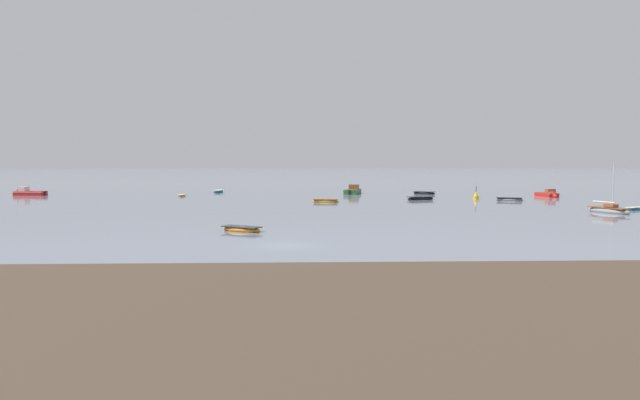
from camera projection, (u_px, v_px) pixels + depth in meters
name	position (u px, v px, depth m)	size (l,w,h in m)	color
ground_plane	(286.00, 246.00, 45.12)	(800.00, 800.00, 0.00)	gray
mudflat_shore	(217.00, 311.00, 25.30)	(242.29, 22.03, 0.26)	#4C3D2D
rowboat_moored_0	(182.00, 196.00, 105.23)	(1.30, 3.09, 0.47)	gold
rowboat_moored_1	(242.00, 229.00, 54.30)	(4.15, 3.23, 0.63)	orange
rowboat_moored_2	(218.00, 191.00, 117.94)	(2.08, 4.30, 0.65)	#197084
rowboat_moored_3	(325.00, 201.00, 90.89)	(4.22, 2.04, 0.64)	gold
motorboat_moored_0	(549.00, 195.00, 103.67)	(2.77, 5.64, 2.05)	red
rowboat_moored_4	(420.00, 198.00, 96.63)	(4.90, 2.94, 0.73)	black
rowboat_moored_5	(424.00, 193.00, 112.25)	(4.37, 3.73, 0.68)	black
rowboat_moored_6	(509.00, 199.00, 94.32)	(4.42, 2.88, 0.66)	gray
rowboat_moored_8	(636.00, 209.00, 77.19)	(3.40, 2.49, 0.51)	#197084
motorboat_moored_1	(354.00, 191.00, 113.85)	(4.07, 7.07, 2.55)	#23602D
sailboat_moored_0	(609.00, 210.00, 73.17)	(3.89, 6.01, 6.46)	gray
motorboat_moored_2	(25.00, 193.00, 107.98)	(6.46, 2.93, 2.37)	red
channel_buoy	(476.00, 196.00, 97.91)	(0.90, 0.90, 2.30)	gold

